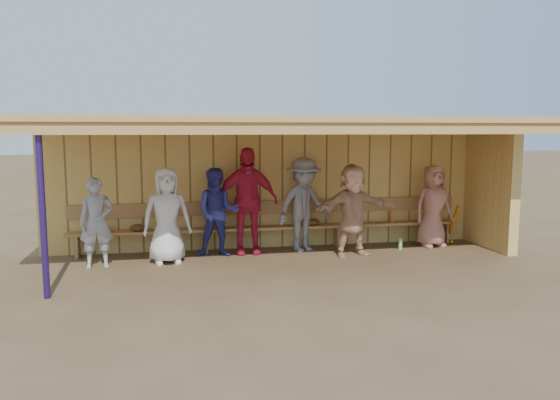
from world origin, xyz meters
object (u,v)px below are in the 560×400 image
at_px(player_b, 167,216).
at_px(player_d, 247,201).
at_px(bench, 272,222).
at_px(player_f, 353,210).
at_px(player_e, 304,205).
at_px(player_a, 97,223).
at_px(player_h, 433,206).
at_px(player_c, 217,212).

bearing_deg(player_b, player_d, 11.36).
bearing_deg(bench, player_f, -32.77).
relative_size(player_d, player_e, 1.11).
bearing_deg(player_f, player_a, 171.87).
height_order(player_d, player_f, player_d).
xyz_separation_m(player_b, player_d, (1.45, 0.50, 0.16)).
relative_size(player_b, player_d, 0.84).
bearing_deg(bench, player_b, -157.92).
xyz_separation_m(player_h, bench, (-3.14, 0.41, -0.28)).
height_order(player_c, player_e, player_e).
xyz_separation_m(player_d, player_h, (3.68, -0.11, -0.18)).
relative_size(player_a, player_c, 0.94).
distance_m(player_f, player_h, 1.86).
xyz_separation_m(player_c, player_h, (4.23, 0.01, 0.00)).
bearing_deg(player_d, player_a, -166.64).
height_order(player_a, player_b, player_b).
distance_m(player_a, player_d, 2.66).
xyz_separation_m(player_b, player_h, (5.12, 0.39, -0.02)).
bearing_deg(player_c, player_d, 19.43).
height_order(player_f, player_h, player_f).
bearing_deg(player_f, bench, 138.98).
xyz_separation_m(player_a, player_c, (2.04, 0.45, 0.05)).
bearing_deg(player_d, player_f, -15.28).
bearing_deg(player_a, player_f, -5.60).
relative_size(player_b, player_c, 1.03).
distance_m(player_d, player_f, 1.96).
bearing_deg(player_e, bench, 126.60).
xyz_separation_m(player_d, player_e, (1.09, 0.00, -0.10)).
bearing_deg(player_a, player_b, -2.70).
bearing_deg(player_e, player_d, 155.71).
bearing_deg(player_f, player_b, 170.86).
distance_m(player_d, bench, 0.77).
bearing_deg(player_f, player_h, 5.56).
relative_size(player_a, bench, 0.20).
bearing_deg(player_f, player_c, 161.54).
bearing_deg(player_d, player_h, -0.56).
relative_size(player_a, player_b, 0.91).
height_order(player_d, bench, player_d).
xyz_separation_m(player_a, player_f, (4.47, 0.01, 0.08)).
height_order(player_a, player_h, player_h).
bearing_deg(player_h, player_b, 177.16).
xyz_separation_m(player_a, player_h, (6.27, 0.45, 0.05)).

